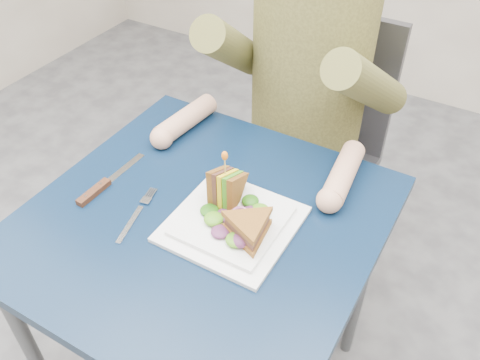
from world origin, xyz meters
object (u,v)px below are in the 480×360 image
Objects in this scene: chair at (314,136)px; sandwich_flat at (249,228)px; knife at (100,187)px; table at (203,242)px; diner at (310,44)px; plate at (232,223)px; sandwich_upright at (226,189)px; fork at (136,216)px.

sandwich_flat is at bearing -79.19° from chair.
sandwich_flat is 0.39m from knife.
diner is (-0.00, 0.54, 0.26)m from table.
chair reaches higher than knife.
chair is at bearing 96.42° from plate.
sandwich_upright is at bearing 144.70° from sandwich_flat.
table is 0.18m from sandwich_flat.
plate reaches higher than table.
knife is (-0.13, 0.03, 0.00)m from fork.
chair is 0.39m from diner.
sandwich_flat is 0.12m from sandwich_upright.
fork reaches higher than table.
plate reaches higher than fork.
sandwich_upright is at bearing -87.29° from chair.
table is 4.57× the size of sandwich_flat.
plate is at bearing 22.63° from fork.
chair is at bearing 92.71° from sandwich_upright.
diner is 4.54× the size of sandwich_flat.
plate is 1.17× the size of knife.
knife reaches higher than fork.
plate is (0.07, -0.53, -0.18)m from diner.
table is 5.20× the size of sandwich_upright.
diner is at bearing 66.20° from knife.
sandwich_upright is at bearing 19.32° from knife.
diner reaches higher than chair.
chair is at bearing 90.00° from table.
sandwich_flat is 0.27m from fork.
fork is (-0.13, -0.07, 0.08)m from table.
fork is (-0.13, -0.61, -0.18)m from diner.
table is at bearing -90.00° from diner.
table is 0.12m from plate.
table is 0.66m from chair.
diner reaches higher than knife.
diner is 3.36× the size of knife.
knife is (-0.33, -0.06, -0.00)m from plate.
knife is (-0.26, -0.58, -0.18)m from diner.
plate reaches higher than knife.
chair is 1.25× the size of diner.
table is 2.88× the size of plate.
chair is 0.72m from sandwich_flat.
fork is (-0.20, -0.08, -0.01)m from plate.
table is 4.21× the size of fork.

